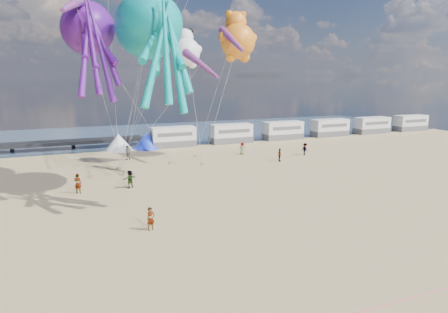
% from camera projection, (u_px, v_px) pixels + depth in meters
% --- Properties ---
extents(ground, '(120.00, 120.00, 0.00)m').
position_uv_depth(ground, '(261.00, 273.00, 21.64)').
color(ground, tan).
rests_on(ground, ground).
extents(water, '(120.00, 120.00, 0.00)m').
position_uv_depth(water, '(119.00, 135.00, 71.49)').
color(water, '#334962').
rests_on(water, ground).
extents(motorhome_0, '(6.60, 2.50, 3.00)m').
position_uv_depth(motorhome_0, '(173.00, 137.00, 59.84)').
color(motorhome_0, silver).
rests_on(motorhome_0, ground).
extents(motorhome_1, '(6.60, 2.50, 3.00)m').
position_uv_depth(motorhome_1, '(231.00, 133.00, 63.38)').
color(motorhome_1, silver).
rests_on(motorhome_1, ground).
extents(motorhome_2, '(6.60, 2.50, 3.00)m').
position_uv_depth(motorhome_2, '(283.00, 130.00, 66.92)').
color(motorhome_2, silver).
rests_on(motorhome_2, ground).
extents(motorhome_3, '(6.60, 2.50, 3.00)m').
position_uv_depth(motorhome_3, '(330.00, 128.00, 70.45)').
color(motorhome_3, silver).
rests_on(motorhome_3, ground).
extents(motorhome_4, '(6.60, 2.50, 3.00)m').
position_uv_depth(motorhome_4, '(372.00, 125.00, 73.99)').
color(motorhome_4, silver).
rests_on(motorhome_4, ground).
extents(motorhome_5, '(6.60, 2.50, 3.00)m').
position_uv_depth(motorhome_5, '(410.00, 123.00, 77.53)').
color(motorhome_5, silver).
rests_on(motorhome_5, ground).
extents(tent_white, '(4.00, 4.00, 2.40)m').
position_uv_depth(tent_white, '(119.00, 142.00, 56.92)').
color(tent_white, white).
rests_on(tent_white, ground).
extents(tent_blue, '(4.00, 4.00, 2.40)m').
position_uv_depth(tent_blue, '(147.00, 140.00, 58.41)').
color(tent_blue, '#1933CC').
rests_on(tent_blue, ground).
extents(standing_person, '(0.69, 0.56, 1.64)m').
position_uv_depth(standing_person, '(151.00, 219.00, 27.49)').
color(standing_person, tan).
rests_on(standing_person, ground).
extents(beachgoer_0, '(0.67, 0.72, 1.65)m').
position_uv_depth(beachgoer_0, '(242.00, 148.00, 54.15)').
color(beachgoer_0, '#7F6659').
rests_on(beachgoer_0, ground).
extents(beachgoer_1, '(1.03, 1.09, 1.87)m').
position_uv_depth(beachgoer_1, '(128.00, 153.00, 50.29)').
color(beachgoer_1, '#7F6659').
rests_on(beachgoer_1, ground).
extents(beachgoer_2, '(0.71, 0.86, 1.62)m').
position_uv_depth(beachgoer_2, '(305.00, 149.00, 53.67)').
color(beachgoer_2, '#7F6659').
rests_on(beachgoer_2, ground).
extents(beachgoer_3, '(1.19, 1.18, 1.64)m').
position_uv_depth(beachgoer_3, '(280.00, 155.00, 49.66)').
color(beachgoer_3, '#7F6659').
rests_on(beachgoer_3, ground).
extents(beachgoer_4, '(1.08, 0.82, 1.71)m').
position_uv_depth(beachgoer_4, '(130.00, 179.00, 37.90)').
color(beachgoer_4, '#7F6659').
rests_on(beachgoer_4, ground).
extents(beachgoer_5, '(1.77, 1.26, 1.84)m').
position_uv_depth(beachgoer_5, '(78.00, 183.00, 36.11)').
color(beachgoer_5, '#7F6659').
rests_on(beachgoer_5, ground).
extents(sandbag_a, '(0.50, 0.35, 0.22)m').
position_uv_depth(sandbag_a, '(125.00, 173.00, 43.26)').
color(sandbag_a, gray).
rests_on(sandbag_a, ground).
extents(sandbag_b, '(0.50, 0.35, 0.22)m').
position_uv_depth(sandbag_b, '(171.00, 163.00, 48.52)').
color(sandbag_b, gray).
rests_on(sandbag_b, ground).
extents(sandbag_c, '(0.50, 0.35, 0.22)m').
position_uv_depth(sandbag_c, '(203.00, 164.00, 47.81)').
color(sandbag_c, gray).
rests_on(sandbag_c, ground).
extents(sandbag_d, '(0.50, 0.35, 0.22)m').
position_uv_depth(sandbag_d, '(196.00, 156.00, 52.37)').
color(sandbag_d, gray).
rests_on(sandbag_d, ground).
extents(sandbag_e, '(0.50, 0.35, 0.22)m').
position_uv_depth(sandbag_e, '(120.00, 168.00, 45.83)').
color(sandbag_e, gray).
rests_on(sandbag_e, ground).
extents(kite_octopus_teal, '(5.79, 11.24, 12.34)m').
position_uv_depth(kite_octopus_teal, '(148.00, 26.00, 34.58)').
color(kite_octopus_teal, '#099D9C').
extents(kite_octopus_purple, '(7.40, 10.91, 11.48)m').
position_uv_depth(kite_octopus_purple, '(88.00, 29.00, 37.56)').
color(kite_octopus_purple, '#551385').
extents(kite_panda, '(4.14, 3.94, 5.36)m').
position_uv_depth(kite_panda, '(187.00, 52.00, 45.47)').
color(kite_panda, white).
extents(kite_teddy_orange, '(6.71, 6.54, 7.42)m').
position_uv_depth(kite_teddy_orange, '(238.00, 41.00, 49.20)').
color(kite_teddy_orange, orange).
extents(windsock_left, '(3.37, 5.99, 6.04)m').
position_uv_depth(windsock_left, '(75.00, 3.00, 33.29)').
color(windsock_left, red).
extents(windsock_mid, '(1.10, 6.87, 6.85)m').
position_uv_depth(windsock_mid, '(232.00, 40.00, 46.41)').
color(windsock_mid, red).
extents(windsock_right, '(3.02, 5.46, 5.56)m').
position_uv_depth(windsock_right, '(201.00, 64.00, 41.01)').
color(windsock_right, red).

